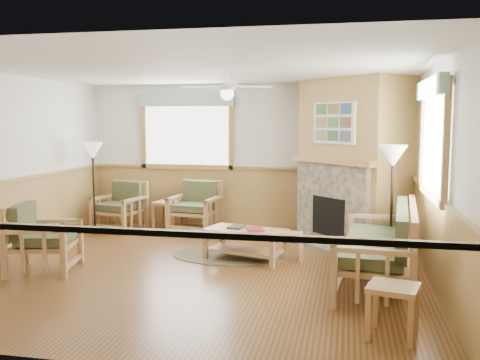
% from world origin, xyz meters
% --- Properties ---
extents(floor, '(6.00, 6.00, 0.01)m').
position_xyz_m(floor, '(0.00, 0.00, -0.01)').
color(floor, brown).
rests_on(floor, ground).
extents(ceiling, '(6.00, 6.00, 0.01)m').
position_xyz_m(ceiling, '(0.00, 0.00, 2.70)').
color(ceiling, white).
rests_on(ceiling, floor).
extents(wall_back, '(6.00, 0.02, 2.70)m').
position_xyz_m(wall_back, '(0.00, 3.00, 1.35)').
color(wall_back, white).
rests_on(wall_back, floor).
extents(wall_front, '(6.00, 0.02, 2.70)m').
position_xyz_m(wall_front, '(0.00, -3.00, 1.35)').
color(wall_front, white).
rests_on(wall_front, floor).
extents(wall_left, '(0.02, 6.00, 2.70)m').
position_xyz_m(wall_left, '(-3.00, 0.00, 1.35)').
color(wall_left, white).
rests_on(wall_left, floor).
extents(wall_right, '(0.02, 6.00, 2.70)m').
position_xyz_m(wall_right, '(3.00, 0.00, 1.35)').
color(wall_right, white).
rests_on(wall_right, floor).
extents(wainscot, '(6.00, 6.00, 1.10)m').
position_xyz_m(wainscot, '(0.00, 0.00, 0.55)').
color(wainscot, '#A68244').
rests_on(wainscot, floor).
extents(fireplace, '(3.11, 3.11, 2.70)m').
position_xyz_m(fireplace, '(2.05, 2.05, 1.35)').
color(fireplace, '#A68244').
rests_on(fireplace, floor).
extents(window_back, '(1.90, 0.16, 1.50)m').
position_xyz_m(window_back, '(-1.10, 2.96, 2.53)').
color(window_back, white).
rests_on(window_back, wall_back).
extents(window_right, '(0.16, 1.90, 1.50)m').
position_xyz_m(window_right, '(2.96, -0.20, 2.53)').
color(window_right, white).
rests_on(window_right, wall_right).
extents(ceiling_fan, '(1.59, 1.59, 0.36)m').
position_xyz_m(ceiling_fan, '(0.30, 0.30, 2.66)').
color(ceiling_fan, white).
rests_on(ceiling_fan, ceiling).
extents(sofa, '(2.23, 1.09, 0.99)m').
position_xyz_m(sofa, '(2.32, -0.29, 0.50)').
color(sofa, '#AE8151').
rests_on(sofa, floor).
extents(armchair_back_left, '(0.94, 0.94, 0.88)m').
position_xyz_m(armchair_back_left, '(-2.21, 2.25, 0.44)').
color(armchair_back_left, '#AE8151').
rests_on(armchair_back_left, floor).
extents(armchair_back_right, '(0.90, 0.90, 0.91)m').
position_xyz_m(armchair_back_right, '(-0.79, 2.39, 0.45)').
color(armchair_back_right, '#AE8151').
rests_on(armchair_back_right, floor).
extents(armchair_left, '(0.98, 0.98, 0.92)m').
position_xyz_m(armchair_left, '(-2.02, -0.58, 0.46)').
color(armchair_left, '#AE8151').
rests_on(armchair_left, floor).
extents(coffee_table, '(1.25, 0.86, 0.46)m').
position_xyz_m(coffee_table, '(0.52, 0.53, 0.23)').
color(coffee_table, '#AE8151').
rests_on(coffee_table, floor).
extents(end_table_chairs, '(0.50, 0.48, 0.51)m').
position_xyz_m(end_table_chairs, '(-1.36, 2.51, 0.25)').
color(end_table_chairs, '#AE8151').
rests_on(end_table_chairs, floor).
extents(end_table_sofa, '(0.54, 0.53, 0.50)m').
position_xyz_m(end_table_sofa, '(2.39, -1.94, 0.25)').
color(end_table_sofa, '#AE8151').
rests_on(end_table_sofa, floor).
extents(footstool, '(0.48, 0.48, 0.37)m').
position_xyz_m(footstool, '(1.12, 0.74, 0.18)').
color(footstool, '#AE8151').
rests_on(footstool, floor).
extents(braided_rug, '(1.73, 1.73, 0.01)m').
position_xyz_m(braided_rug, '(0.23, 0.71, 0.01)').
color(braided_rug, brown).
rests_on(braided_rug, floor).
extents(floor_lamp_left, '(0.40, 0.40, 1.64)m').
position_xyz_m(floor_lamp_left, '(-2.55, 1.93, 0.82)').
color(floor_lamp_left, black).
rests_on(floor_lamp_left, floor).
extents(floor_lamp_right, '(0.41, 0.41, 1.70)m').
position_xyz_m(floor_lamp_right, '(2.55, 0.62, 0.85)').
color(floor_lamp_right, black).
rests_on(floor_lamp_right, floor).
extents(book_red, '(0.31, 0.36, 0.03)m').
position_xyz_m(book_red, '(0.67, 0.48, 0.49)').
color(book_red, maroon).
rests_on(book_red, coffee_table).
extents(book_dark, '(0.25, 0.30, 0.03)m').
position_xyz_m(book_dark, '(0.37, 0.60, 0.48)').
color(book_dark, '#262620').
rests_on(book_dark, coffee_table).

